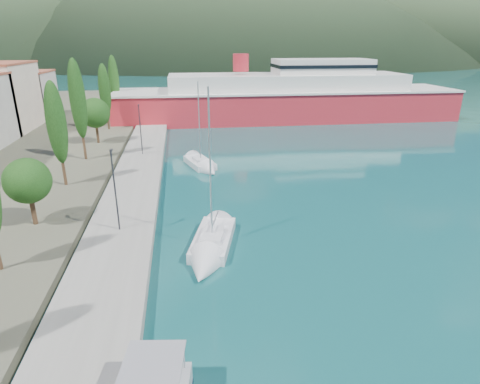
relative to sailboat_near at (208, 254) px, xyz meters
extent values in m
plane|color=#145355|center=(2.68, 109.27, -0.33)|extent=(1400.00, 1400.00, 0.00)
cube|color=gray|center=(-6.32, 15.27, 0.07)|extent=(5.00, 88.00, 0.80)
cone|color=slate|center=(422.68, 589.27, 69.67)|extent=(640.00, 640.00, 140.00)
cone|color=#384F30|center=(262.68, 369.27, 44.67)|extent=(420.00, 420.00, 90.00)
cube|color=beige|center=(-29.32, 55.27, 4.37)|extent=(9.00, 10.00, 8.00)
cube|color=#9E5138|center=(-29.32, 55.27, 8.52)|extent=(9.20, 10.20, 0.30)
cylinder|color=#47301E|center=(-12.92, 6.04, 1.44)|extent=(0.36, 0.36, 2.15)
sphere|color=#1E4616|center=(-12.92, 6.04, 3.89)|extent=(3.43, 3.43, 3.43)
cylinder|color=#47301E|center=(-12.92, 15.21, 1.47)|extent=(0.30, 0.30, 2.20)
ellipsoid|color=#1E4616|center=(-12.92, 15.21, 6.48)|extent=(1.80, 1.80, 7.81)
cylinder|color=#47301E|center=(-12.92, 24.54, 1.65)|extent=(0.30, 0.30, 2.55)
ellipsoid|color=#1E4616|center=(-12.92, 24.54, 7.45)|extent=(1.80, 1.80, 9.05)
cylinder|color=#47301E|center=(-12.92, 32.88, 1.63)|extent=(0.36, 0.36, 2.52)
sphere|color=#1E4616|center=(-12.92, 32.88, 4.51)|extent=(4.04, 4.04, 4.04)
cylinder|color=#47301E|center=(-12.92, 42.27, 1.49)|extent=(0.30, 0.30, 2.23)
ellipsoid|color=#1E4616|center=(-12.92, 42.27, 6.56)|extent=(1.80, 1.80, 7.91)
cylinder|color=#47301E|center=(-12.92, 52.66, 1.59)|extent=(0.30, 0.30, 2.43)
ellipsoid|color=#1E4616|center=(-12.92, 52.66, 7.11)|extent=(1.80, 1.80, 8.62)
cylinder|color=#2D2D33|center=(-6.32, 3.86, 3.47)|extent=(0.12, 0.12, 6.00)
cube|color=#2D2D33|center=(-6.32, 4.11, 6.47)|extent=(0.15, 0.50, 0.12)
cylinder|color=#2D2D33|center=(-6.32, 25.44, 3.47)|extent=(0.12, 0.12, 6.00)
cube|color=#2D2D33|center=(-6.32, 25.69, 6.47)|extent=(0.15, 0.50, 0.12)
cube|color=gray|center=(-2.92, -12.06, 2.21)|extent=(2.61, 2.98, 0.10)
cube|color=silver|center=(0.52, 2.03, -0.05)|extent=(4.02, 6.67, 1.00)
cube|color=silver|center=(0.42, 1.62, 0.61)|extent=(2.10, 2.79, 0.39)
cylinder|color=silver|center=(0.42, 1.62, 5.71)|extent=(0.12, 0.12, 10.53)
cone|color=silver|center=(-0.47, -1.84, -0.05)|extent=(3.19, 3.45, 2.55)
cube|color=silver|center=(0.57, 22.07, -0.08)|extent=(3.82, 5.77, 0.91)
cube|color=silver|center=(0.68, 21.73, 0.53)|extent=(1.97, 2.45, 0.35)
cylinder|color=silver|center=(0.68, 21.73, 4.93)|extent=(0.12, 0.12, 9.11)
cone|color=silver|center=(1.60, 18.83, -0.08)|extent=(2.97, 3.07, 2.33)
cube|color=red|center=(18.47, 50.43, 2.05)|extent=(62.95, 13.67, 6.07)
cube|color=silver|center=(18.47, 50.43, 5.09)|extent=(63.40, 14.06, 0.32)
cube|color=silver|center=(18.47, 50.43, 6.39)|extent=(43.46, 11.25, 3.25)
cube|color=silver|center=(24.97, 50.36, 9.31)|extent=(17.67, 8.25, 2.60)
cylinder|color=red|center=(9.81, 50.52, 10.07)|extent=(2.82, 2.82, 3.03)
camera|label=1|loc=(-1.36, -24.16, 13.60)|focal=30.00mm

